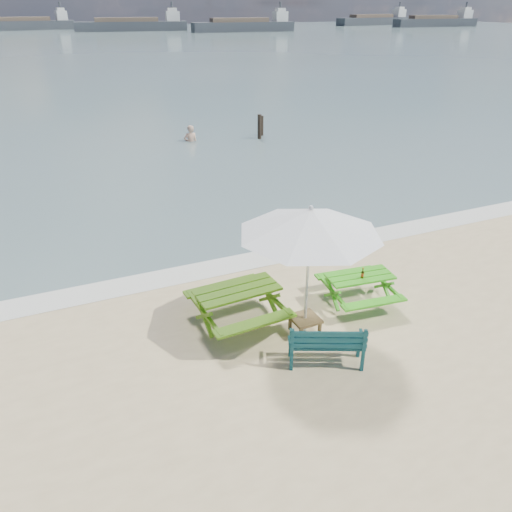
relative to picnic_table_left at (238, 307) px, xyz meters
name	(u,v)px	position (x,y,z in m)	size (l,w,h in m)	color
sea	(50,46)	(1.24, 82.92, -0.40)	(300.00, 300.00, 0.00)	slate
foam_strip	(246,261)	(1.24, 2.52, -0.39)	(22.00, 0.90, 0.01)	silver
picnic_table_left	(238,307)	(0.00, 0.00, 0.00)	(1.86, 2.04, 0.83)	#589616
picnic_table_right	(359,289)	(2.80, -0.35, -0.06)	(1.65, 1.80, 0.71)	#339A17
park_bench	(326,351)	(1.01, -1.91, -0.13)	(1.47, 1.00, 0.87)	#114147
side_table	(305,325)	(1.13, -0.89, -0.21)	(0.57, 0.57, 0.36)	brown
patio_umbrella	(310,222)	(1.13, -0.89, 2.09)	(2.86, 2.86, 2.74)	silver
beer_bottle	(362,275)	(2.77, -0.47, 0.39)	(0.06, 0.06, 0.25)	brown
swimmer	(191,144)	(3.71, 15.49, -0.54)	(0.70, 0.47, 1.86)	tan
mooring_pilings	(260,128)	(7.19, 14.83, 0.06)	(0.58, 0.78, 1.41)	black
cargo_ships	(265,24)	(57.45, 123.67, 0.78)	(130.06, 35.77, 4.40)	#34383D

